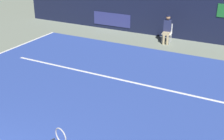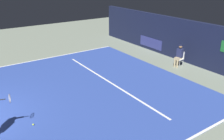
% 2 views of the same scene
% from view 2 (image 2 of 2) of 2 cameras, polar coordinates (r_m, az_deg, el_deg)
% --- Properties ---
extents(ground_plane, '(33.17, 33.17, 0.00)m').
position_cam_2_polar(ground_plane, '(11.56, -8.76, -5.04)').
color(ground_plane, gray).
extents(court_surface, '(10.89, 11.02, 0.01)m').
position_cam_2_polar(court_surface, '(11.56, -8.76, -5.01)').
color(court_surface, '#2D479E').
rests_on(court_surface, ground).
extents(line_sideline_right, '(0.10, 11.02, 0.01)m').
position_cam_2_polar(line_sideline_right, '(16.25, -17.21, 2.30)').
color(line_sideline_right, white).
rests_on(line_sideline_right, court_surface).
extents(line_service, '(8.49, 0.10, 0.01)m').
position_cam_2_polar(line_service, '(12.40, -0.75, -2.76)').
color(line_service, white).
rests_on(line_service, court_surface).
extents(back_wall, '(16.75, 0.33, 2.60)m').
position_cam_2_polar(back_wall, '(15.72, 17.05, 6.58)').
color(back_wall, '#141933').
rests_on(back_wall, ground).
extents(line_judge_on_chair, '(0.49, 0.56, 1.32)m').
position_cam_2_polar(line_judge_on_chair, '(14.82, 15.61, 3.37)').
color(line_judge_on_chair, white).
rests_on(line_judge_on_chair, ground).
extents(tennis_ball, '(0.07, 0.07, 0.07)m').
position_cam_2_polar(tennis_ball, '(9.48, -18.16, -12.16)').
color(tennis_ball, '#CCE033').
rests_on(tennis_ball, court_surface).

